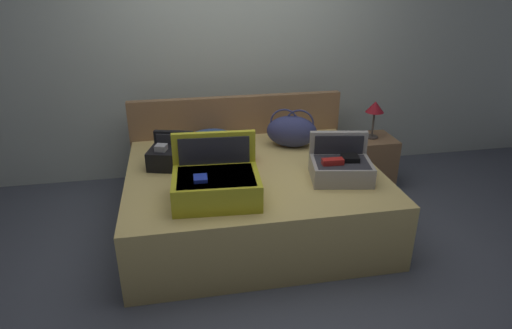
% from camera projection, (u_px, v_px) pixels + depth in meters
% --- Properties ---
extents(ground_plane, '(12.00, 12.00, 0.00)m').
position_uv_depth(ground_plane, '(263.00, 253.00, 3.41)').
color(ground_plane, '#4C515B').
extents(back_wall, '(8.00, 0.10, 2.60)m').
position_uv_depth(back_wall, '(230.00, 48.00, 4.36)').
color(back_wall, '#B7C1B2').
rests_on(back_wall, ground).
extents(bed, '(2.01, 1.65, 0.53)m').
position_uv_depth(bed, '(253.00, 199.00, 3.66)').
color(bed, tan).
rests_on(bed, ground).
extents(headboard, '(2.05, 0.08, 0.91)m').
position_uv_depth(headboard, '(238.00, 141.00, 4.36)').
color(headboard, olive).
rests_on(headboard, ground).
extents(hard_case_large, '(0.63, 0.51, 0.43)m').
position_uv_depth(hard_case_large, '(216.00, 183.00, 3.05)').
color(hard_case_large, gold).
rests_on(hard_case_large, bed).
extents(hard_case_medium, '(0.51, 0.45, 0.33)m').
position_uv_depth(hard_case_medium, '(341.00, 166.00, 3.37)').
color(hard_case_medium, gray).
rests_on(hard_case_medium, bed).
extents(hard_case_small, '(0.40, 0.38, 0.26)m').
position_uv_depth(hard_case_small, '(171.00, 155.00, 3.58)').
color(hard_case_small, black).
rests_on(hard_case_small, bed).
extents(duffel_bag, '(0.52, 0.40, 0.35)m').
position_uv_depth(duffel_bag, '(292.00, 131.00, 3.96)').
color(duffel_bag, navy).
rests_on(duffel_bag, bed).
extents(pillow_near_headboard, '(0.43, 0.30, 0.14)m').
position_uv_depth(pillow_near_headboard, '(210.00, 137.00, 4.04)').
color(pillow_near_headboard, navy).
rests_on(pillow_near_headboard, bed).
extents(pillow_center_head, '(0.38, 0.32, 0.22)m').
position_uv_depth(pillow_center_head, '(234.00, 150.00, 3.65)').
color(pillow_center_head, maroon).
rests_on(pillow_center_head, bed).
extents(nightstand, '(0.44, 0.40, 0.51)m').
position_uv_depth(nightstand, '(369.00, 161.00, 4.40)').
color(nightstand, olive).
rests_on(nightstand, ground).
extents(table_lamp, '(0.17, 0.17, 0.37)m').
position_uv_depth(table_lamp, '(375.00, 109.00, 4.17)').
color(table_lamp, '#3F3833').
rests_on(table_lamp, nightstand).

